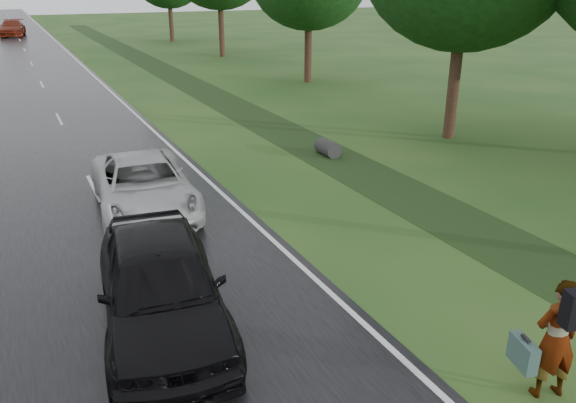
{
  "coord_description": "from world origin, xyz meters",
  "views": [
    {
      "loc": [
        1.75,
        -6.53,
        5.76
      ],
      "look_at": [
        6.77,
        3.62,
        1.3
      ],
      "focal_mm": 35.0,
      "sensor_mm": 36.0,
      "label": 1
    }
  ],
  "objects": [
    {
      "name": "edge_stripe_east",
      "position": [
        6.75,
        45.0,
        0.04
      ],
      "size": [
        0.12,
        180.0,
        0.01
      ],
      "primitive_type": "cube",
      "color": "silver",
      "rests_on": "road"
    },
    {
      "name": "pedestrian",
      "position": [
        8.17,
        -2.18,
        1.0
      ],
      "size": [
        0.93,
        0.93,
        1.93
      ],
      "rotation": [
        0.0,
        0.0,
        2.87
      ],
      "color": "#A5998C",
      "rests_on": "ground"
    },
    {
      "name": "far_car_red",
      "position": [
        3.09,
        65.33,
        0.9
      ],
      "size": [
        3.13,
        6.19,
        1.72
      ],
      "primitive_type": "imported",
      "rotation": [
        0.0,
        0.0,
        -0.12
      ],
      "color": "maroon",
      "rests_on": "road"
    },
    {
      "name": "white_pickup",
      "position": [
        4.49,
        7.55,
        0.76
      ],
      "size": [
        2.79,
        5.33,
        1.43
      ],
      "primitive_type": "imported",
      "rotation": [
        0.0,
        0.0,
        -0.08
      ],
      "color": "silver",
      "rests_on": "road"
    },
    {
      "name": "dark_sedan",
      "position": [
        3.53,
        2.0,
        0.9
      ],
      "size": [
        2.73,
        5.31,
        1.73
      ],
      "primitive_type": "imported",
      "rotation": [
        0.0,
        0.0,
        -0.14
      ],
      "color": "black",
      "rests_on": "road"
    },
    {
      "name": "drainage_ditch",
      "position": [
        11.5,
        18.71,
        0.04
      ],
      "size": [
        2.2,
        120.0,
        0.56
      ],
      "color": "#1C3113",
      "rests_on": "ground"
    }
  ]
}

